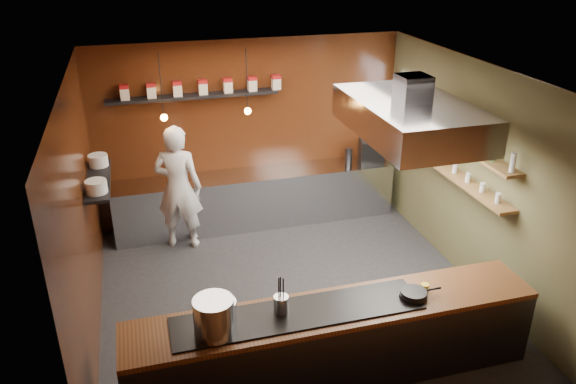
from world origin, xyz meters
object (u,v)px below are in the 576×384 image
object	(u,v)px
extractor_hood	(410,117)
espresso_machine	(372,151)
stockpot_large	(214,317)
chef	(178,188)
stockpot_small	(221,315)

from	to	relation	value
extractor_hood	espresso_machine	world-z (taller)	extractor_hood
stockpot_large	chef	bearing A→B (deg)	90.20
chef	espresso_machine	bearing A→B (deg)	-154.43
extractor_hood	stockpot_small	size ratio (longest dim) A/B	6.39
extractor_hood	stockpot_large	size ratio (longest dim) A/B	5.07
extractor_hood	stockpot_large	bearing A→B (deg)	-153.37
extractor_hood	stockpot_small	bearing A→B (deg)	-154.03
stockpot_small	chef	bearing A→B (deg)	91.51
chef	stockpot_large	bearing A→B (deg)	109.45
stockpot_small	chef	xyz separation A→B (m)	(-0.09, 3.38, -0.11)
stockpot_small	extractor_hood	bearing A→B (deg)	25.97
stockpot_small	espresso_machine	bearing A→B (deg)	49.49
extractor_hood	stockpot_small	xyz separation A→B (m)	(-2.50, -1.22, -1.42)
extractor_hood	chef	bearing A→B (deg)	140.07
espresso_machine	chef	bearing A→B (deg)	-160.25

